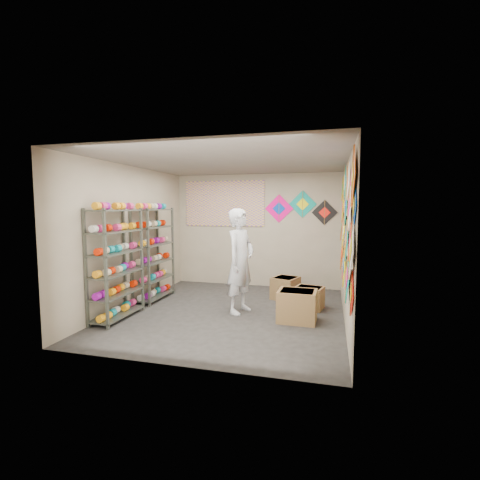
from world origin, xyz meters
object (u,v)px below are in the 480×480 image
(carton_b, at_px, (309,298))
(carton_c, at_px, (285,288))
(carton_a, at_px, (297,306))
(shopkeeper, at_px, (240,261))
(shelf_rack_back, at_px, (154,254))
(shelf_rack_front, at_px, (116,264))

(carton_b, bearing_deg, carton_c, 143.29)
(carton_b, bearing_deg, carton_a, -88.46)
(shopkeeper, distance_m, carton_c, 1.50)
(carton_a, height_order, carton_c, carton_a)
(shelf_rack_back, xyz_separation_m, carton_a, (3.00, -0.66, -0.69))
(shelf_rack_front, height_order, shelf_rack_back, same)
(carton_a, distance_m, carton_b, 0.81)
(shelf_rack_back, xyz_separation_m, carton_c, (2.63, 0.73, -0.72))
(carton_a, bearing_deg, carton_c, 106.66)
(shelf_rack_front, bearing_deg, carton_c, 37.68)
(carton_a, bearing_deg, shelf_rack_front, -166.20)
(shopkeeper, height_order, carton_b, shopkeeper)
(shelf_rack_back, bearing_deg, carton_c, 15.58)
(shelf_rack_front, xyz_separation_m, carton_b, (3.16, 1.43, -0.74))
(carton_a, relative_size, carton_c, 1.21)
(carton_b, relative_size, carton_c, 0.97)
(shopkeeper, xyz_separation_m, carton_c, (0.68, 1.13, -0.72))
(shelf_rack_back, relative_size, shopkeeper, 1.01)
(carton_c, bearing_deg, shopkeeper, -101.83)
(shelf_rack_front, bearing_deg, shopkeeper, 24.81)
(shelf_rack_front, distance_m, shelf_rack_back, 1.30)
(shelf_rack_front, relative_size, carton_c, 3.66)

